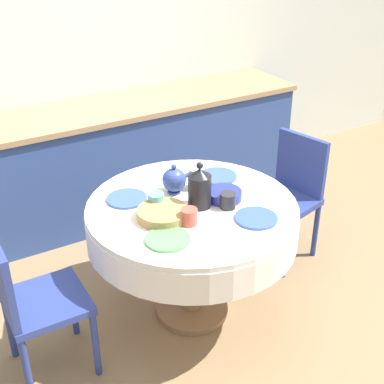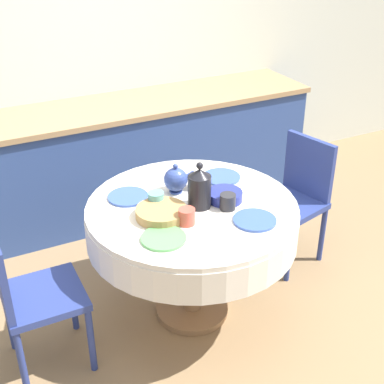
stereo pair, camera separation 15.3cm
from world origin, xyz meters
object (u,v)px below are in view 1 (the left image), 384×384
at_px(coffee_carafe, 200,188).
at_px(chair_left, 289,191).
at_px(teapot, 174,180).
at_px(chair_right, 30,298).

bearing_deg(coffee_carafe, chair_left, 16.37).
distance_m(chair_left, teapot, 0.97).
xyz_separation_m(chair_right, coffee_carafe, (0.95, -0.04, 0.38)).
bearing_deg(coffee_carafe, chair_right, 177.81).
relative_size(chair_right, coffee_carafe, 3.28).
relative_size(chair_right, teapot, 4.59).
height_order(chair_left, coffee_carafe, coffee_carafe).
bearing_deg(teapot, chair_left, 3.15).
height_order(chair_right, teapot, teapot).
bearing_deg(chair_left, teapot, 79.11).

